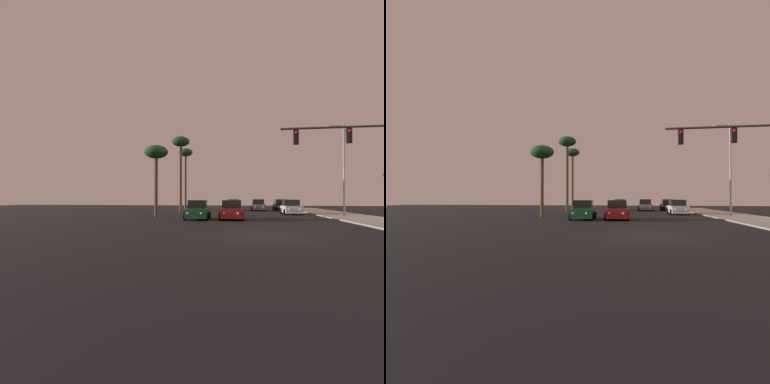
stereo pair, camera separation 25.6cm
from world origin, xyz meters
TOP-DOWN VIEW (x-y plane):
  - ground_plane at (0.00, 0.00)m, footprint 120.00×120.00m
  - sidewalk_right at (9.50, 10.00)m, footprint 5.00×60.00m
  - car_white at (4.74, 20.42)m, footprint 2.04×4.31m
  - car_red at (-1.89, 11.32)m, footprint 2.04×4.33m
  - car_silver at (-1.89, 29.69)m, footprint 2.04×4.34m
  - car_green at (-4.82, 11.04)m, footprint 2.04×4.34m
  - car_grey at (1.75, 30.04)m, footprint 2.04×4.33m
  - car_black at (5.04, 30.48)m, footprint 2.04×4.32m
  - traffic_light_mast at (5.79, 4.32)m, footprint 6.33×0.36m
  - street_lamp at (8.82, 15.90)m, footprint 1.74×0.24m
  - palm_tree_mid at (-8.78, 24.00)m, footprint 2.40×2.40m
  - palm_tree_near at (-9.41, 14.00)m, footprint 2.40×2.40m
  - palm_tree_far at (-9.82, 34.00)m, footprint 2.40×2.40m

SIDE VIEW (x-z plane):
  - ground_plane at x=0.00m, z-range 0.00..0.00m
  - sidewalk_right at x=9.50m, z-range 0.00..0.12m
  - car_white at x=4.74m, z-range -0.08..1.60m
  - car_red at x=-1.89m, z-range -0.08..1.60m
  - car_silver at x=-1.89m, z-range -0.08..1.60m
  - car_green at x=-4.82m, z-range -0.08..1.60m
  - car_grey at x=1.75m, z-range -0.08..1.60m
  - car_black at x=5.04m, z-range -0.08..1.60m
  - traffic_light_mast at x=5.79m, z-range 1.42..7.92m
  - street_lamp at x=8.82m, z-range 0.62..9.62m
  - palm_tree_near at x=-9.41m, z-range 2.59..9.75m
  - palm_tree_mid at x=-8.78m, z-range 3.72..13.79m
  - palm_tree_far at x=-9.82m, z-range 3.75..13.89m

